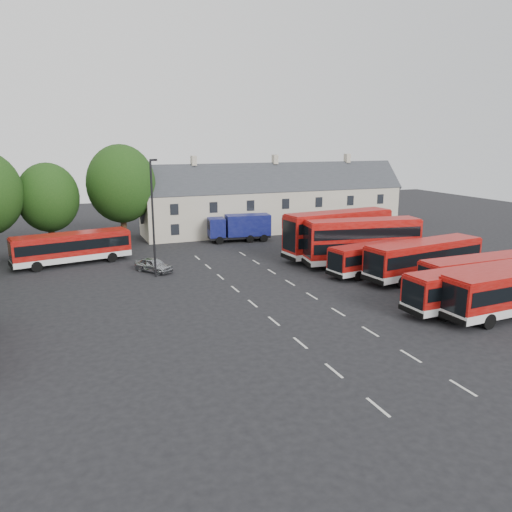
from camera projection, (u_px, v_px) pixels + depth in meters
The scene contains 13 objects.
ground at pixel (263, 312), 35.59m from camera, with size 140.00×140.00×0.00m, color black.
lane_markings at pixel (283, 300), 38.29m from camera, with size 5.15×33.80×0.01m.
terrace_houses at pixel (275, 202), 66.89m from camera, with size 35.70×7.13×10.06m.
bus_row_b at pixel (471, 285), 35.69m from camera, with size 10.79×2.91×3.03m.
bus_row_c at pixel (479, 272), 39.54m from camera, with size 10.52×2.60×2.96m.
bus_row_d at pixel (424, 256), 43.78m from camera, with size 12.12×4.38×3.35m.
bus_row_e at pixel (378, 255), 45.44m from camera, with size 10.20×3.81×2.82m.
bus_dd_south at pixel (362, 240), 47.93m from camera, with size 11.46×4.13×4.59m.
bus_dd_north at pixel (338, 232), 51.26m from camera, with size 12.05×3.99×4.85m.
bus_north at pixel (72, 246), 48.72m from camera, with size 11.31×4.63×3.12m.
box_truck at pixel (240, 227), 59.82m from camera, with size 7.61×3.23×3.22m.
silver_car at pixel (154, 265), 46.22m from camera, with size 1.56×3.88×1.32m, color #9EA0A5.
lamppost at pixel (153, 216), 43.43m from camera, with size 0.71×0.47×10.39m.
Camera 1 is at (-12.82, -31.22, 12.00)m, focal length 35.00 mm.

